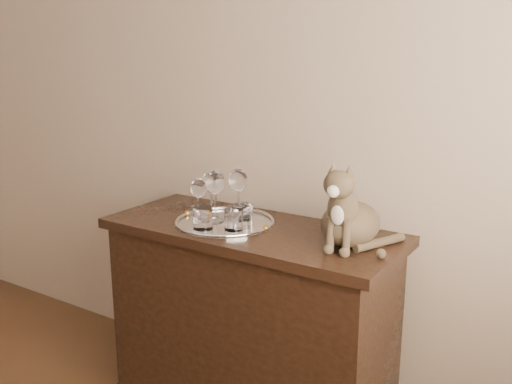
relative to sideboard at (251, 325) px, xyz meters
The scene contains 11 objects.
wall_back 1.15m from the sideboard, 152.68° to the left, with size 4.00×0.10×2.70m, color #C2A991.
sideboard is the anchor object (origin of this frame).
tray 0.44m from the sideboard, 164.23° to the right, with size 0.40×0.40×0.01m, color silver.
wine_glass_a 0.57m from the sideboard, behind, with size 0.07×0.07×0.20m, color white, non-canonical shape.
wine_glass_b 0.55m from the sideboard, 148.17° to the left, with size 0.08×0.08×0.21m, color white, non-canonical shape.
wine_glass_c 0.57m from the sideboard, 168.46° to the right, with size 0.07×0.07×0.17m, color silver, non-canonical shape.
wine_glass_d 0.56m from the sideboard, 167.32° to the right, with size 0.08×0.08×0.21m, color silver, non-canonical shape.
tumbler_a 0.48m from the sideboard, 105.14° to the right, with size 0.07×0.07×0.08m, color white.
tumbler_b 0.51m from the sideboard, 132.21° to the right, with size 0.08×0.08×0.09m, color silver.
tumbler_c 0.48m from the sideboard, 115.10° to the right, with size 0.08×0.08×0.09m, color silver.
cat 0.72m from the sideboard, ahead, with size 0.32×0.29×0.32m, color brown, non-canonical shape.
Camera 1 is at (1.79, 0.14, 1.54)m, focal length 40.00 mm.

